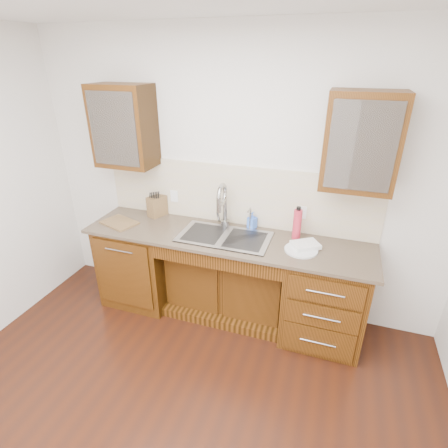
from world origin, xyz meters
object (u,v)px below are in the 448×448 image
(cutting_board, at_px, (119,223))
(soap_bottle, at_px, (252,220))
(knife_block, at_px, (157,206))
(water_bottle, at_px, (297,224))
(plate, at_px, (301,250))

(cutting_board, bearing_deg, soap_bottle, 14.19)
(soap_bottle, distance_m, cutting_board, 1.32)
(soap_bottle, relative_size, cutting_board, 0.47)
(soap_bottle, relative_size, knife_block, 0.78)
(water_bottle, xyz_separation_m, plate, (0.08, -0.21, -0.13))
(plate, bearing_deg, cutting_board, -179.10)
(water_bottle, distance_m, knife_block, 1.45)
(soap_bottle, height_order, water_bottle, water_bottle)
(water_bottle, bearing_deg, soap_bottle, 169.22)
(water_bottle, height_order, knife_block, water_bottle)
(water_bottle, height_order, cutting_board, water_bottle)
(plate, relative_size, cutting_board, 0.83)
(soap_bottle, height_order, plate, soap_bottle)
(soap_bottle, xyz_separation_m, knife_block, (-1.01, -0.03, 0.02))
(cutting_board, bearing_deg, knife_block, 47.59)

